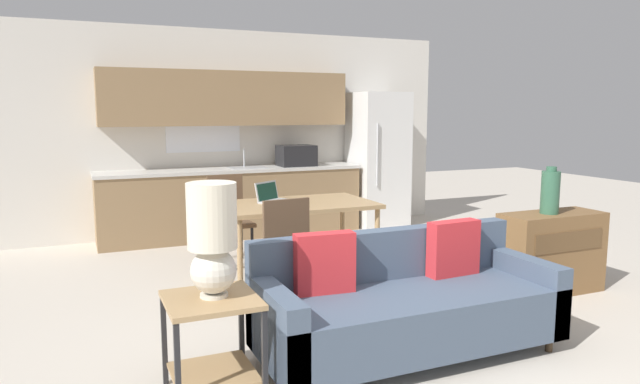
{
  "coord_description": "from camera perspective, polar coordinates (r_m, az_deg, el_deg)",
  "views": [
    {
      "loc": [
        -1.89,
        -2.94,
        1.64
      ],
      "look_at": [
        0.03,
        1.5,
        0.95
      ],
      "focal_mm": 32.0,
      "sensor_mm": 36.0,
      "label": 1
    }
  ],
  "objects": [
    {
      "name": "credenza",
      "position": [
        5.61,
        22.08,
        -5.63
      ],
      "size": [
        0.96,
        0.4,
        0.73
      ],
      "color": "brown",
      "rests_on": "ground_plane"
    },
    {
      "name": "vase",
      "position": [
        5.47,
        22.03,
        0.03
      ],
      "size": [
        0.16,
        0.16,
        0.42
      ],
      "color": "#336047",
      "rests_on": "credenza"
    },
    {
      "name": "side_table",
      "position": [
        3.43,
        -10.74,
        -13.32
      ],
      "size": [
        0.52,
        0.52,
        0.59
      ],
      "color": "tan",
      "rests_on": "ground_plane"
    },
    {
      "name": "kitchen_counter",
      "position": [
        7.56,
        -8.7,
        1.98
      ],
      "size": [
        3.43,
        0.65,
        2.15
      ],
      "color": "#8E704C",
      "rests_on": "ground_plane"
    },
    {
      "name": "dining_table",
      "position": [
        5.63,
        -2.36,
        -1.71
      ],
      "size": [
        1.5,
        0.91,
        0.74
      ],
      "color": "tan",
      "rests_on": "ground_plane"
    },
    {
      "name": "ground_plane",
      "position": [
        3.87,
        8.79,
        -17.11
      ],
      "size": [
        20.0,
        20.0,
        0.0
      ],
      "primitive_type": "plane",
      "color": "beige"
    },
    {
      "name": "laptop",
      "position": [
        5.69,
        -4.81,
        -0.51
      ],
      "size": [
        0.41,
        0.39,
        0.2
      ],
      "rotation": [
        0.0,
        0.0,
        0.57
      ],
      "color": "#B7BABC",
      "rests_on": "dining_table"
    },
    {
      "name": "couch",
      "position": [
        3.99,
        8.37,
        -11.01
      ],
      "size": [
        2.04,
        0.8,
        0.85
      ],
      "color": "#3D2D1E",
      "rests_on": "ground_plane"
    },
    {
      "name": "table_lamp",
      "position": [
        3.29,
        -10.71,
        -4.49
      ],
      "size": [
        0.28,
        0.28,
        0.66
      ],
      "color": "silver",
      "rests_on": "side_table"
    },
    {
      "name": "refrigerator",
      "position": [
        8.24,
        5.78,
        3.27
      ],
      "size": [
        0.72,
        0.75,
        1.9
      ],
      "color": "white",
      "rests_on": "ground_plane"
    },
    {
      "name": "dining_chair_far_left",
      "position": [
        6.25,
        -9.1,
        -2.34
      ],
      "size": [
        0.45,
        0.45,
        0.95
      ],
      "rotation": [
        0.0,
        0.0,
        0.07
      ],
      "color": "brown",
      "rests_on": "ground_plane"
    },
    {
      "name": "dining_chair_near_left",
      "position": [
        4.71,
        -3.96,
        -5.7
      ],
      "size": [
        0.46,
        0.46,
        0.95
      ],
      "rotation": [
        0.0,
        0.0,
        3.23
      ],
      "color": "brown",
      "rests_on": "ground_plane"
    },
    {
      "name": "wall_back",
      "position": [
        7.81,
        -9.48,
        5.9
      ],
      "size": [
        6.4,
        0.07,
        2.7
      ],
      "color": "silver",
      "rests_on": "ground_plane"
    }
  ]
}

